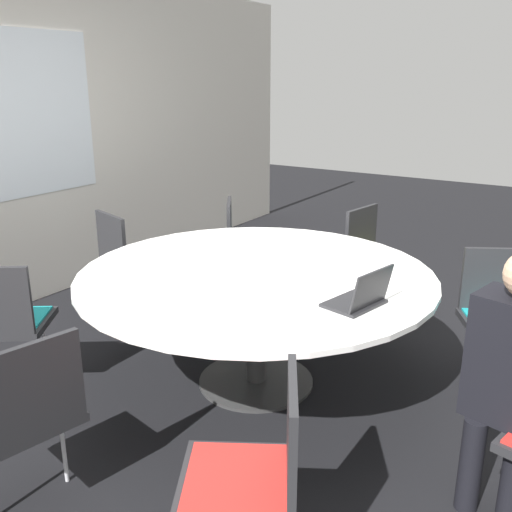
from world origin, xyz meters
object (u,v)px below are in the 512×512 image
(laptop, at_px, (361,297))
(chair_2, at_px, (374,252))
(handbag, at_px, (320,283))
(chair_5, at_px, (5,316))
(chair_3, at_px, (245,241))
(chair_7, at_px, (256,467))
(chair_6, at_px, (24,409))
(chair_4, at_px, (128,255))
(chair_1, at_px, (500,309))

(laptop, bearing_deg, chair_2, -148.34)
(laptop, relative_size, handbag, 0.95)
(chair_5, bearing_deg, chair_3, 47.06)
(chair_7, distance_m, laptop, 1.11)
(chair_3, distance_m, laptop, 2.12)
(chair_6, distance_m, laptop, 1.63)
(chair_6, bearing_deg, chair_4, 45.14)
(chair_4, bearing_deg, chair_1, 25.54)
(chair_1, bearing_deg, chair_3, -40.00)
(chair_1, height_order, chair_6, same)
(chair_1, relative_size, handbag, 2.36)
(chair_4, relative_size, chair_6, 1.00)
(chair_2, distance_m, chair_7, 2.77)
(chair_3, xyz_separation_m, laptop, (-1.35, -1.61, 0.28))
(chair_7, height_order, handbag, chair_7)
(chair_2, distance_m, chair_4, 1.95)
(chair_6, height_order, chair_7, same)
(chair_1, distance_m, chair_4, 2.71)
(chair_2, height_order, laptop, laptop)
(chair_2, distance_m, chair_3, 1.09)
(chair_7, bearing_deg, chair_6, 71.81)
(chair_6, distance_m, handbag, 2.97)
(chair_1, relative_size, laptop, 2.48)
(chair_4, height_order, chair_7, same)
(chair_4, height_order, handbag, chair_4)
(chair_1, xyz_separation_m, chair_3, (0.41, 2.12, 0.00))
(chair_1, relative_size, chair_4, 1.00)
(chair_5, bearing_deg, handbag, 35.05)
(chair_1, xyz_separation_m, chair_4, (-0.42, 2.68, 0.00))
(chair_7, xyz_separation_m, laptop, (1.07, 0.06, 0.28))
(laptop, bearing_deg, chair_1, 164.00)
(chair_1, height_order, chair_7, same)
(chair_4, xyz_separation_m, chair_7, (-1.59, -2.22, 0.00))
(chair_1, bearing_deg, chair_7, 48.06)
(chair_1, height_order, chair_5, same)
(chair_5, bearing_deg, chair_1, -0.30)
(chair_1, bearing_deg, chair_4, -20.26)
(chair_3, bearing_deg, chair_4, -67.62)
(chair_7, xyz_separation_m, handbag, (2.73, 1.09, -0.37))
(chair_7, bearing_deg, chair_5, 50.16)
(laptop, bearing_deg, chair_3, -117.19)
(chair_4, height_order, laptop, laptop)
(chair_7, relative_size, handbag, 2.36)
(chair_6, xyz_separation_m, handbag, (2.94, 0.07, -0.37))
(chair_7, bearing_deg, laptop, -26.79)
(chair_3, relative_size, laptop, 2.48)
(chair_2, bearing_deg, chair_5, -20.07)
(chair_4, bearing_deg, chair_2, 51.19)
(chair_6, bearing_deg, chair_3, 25.41)
(chair_4, bearing_deg, handbag, 61.80)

